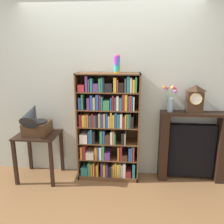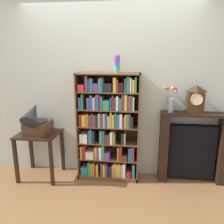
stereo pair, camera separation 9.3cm
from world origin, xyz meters
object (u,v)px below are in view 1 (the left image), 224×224
object	(u,v)px
side_table_left	(39,144)
fireplace_mantel	(191,147)
bookshelf	(108,129)
mantel_clock	(195,99)
flower_vase	(171,101)
cup_stack	(117,64)
gramophone	(35,121)

from	to	relation	value
side_table_left	fireplace_mantel	world-z (taller)	fireplace_mantel
bookshelf	mantel_clock	size ratio (longest dim) A/B	4.11
fireplace_mantel	flower_vase	world-z (taller)	flower_vase
cup_stack	flower_vase	bearing A→B (deg)	3.51
cup_stack	side_table_left	xyz separation A→B (m)	(-1.14, -0.10, -1.15)
side_table_left	mantel_clock	xyz separation A→B (m)	(2.20, 0.14, 0.69)
cup_stack	side_table_left	world-z (taller)	cup_stack
gramophone	fireplace_mantel	world-z (taller)	gramophone
bookshelf	mantel_clock	distance (m)	1.28
cup_stack	mantel_clock	world-z (taller)	cup_stack
mantel_clock	bookshelf	bearing A→B (deg)	-177.95
fireplace_mantel	flower_vase	size ratio (longest dim) A/B	2.78
bookshelf	gramophone	distance (m)	1.03
bookshelf	gramophone	bearing A→B (deg)	-170.88
bookshelf	side_table_left	world-z (taller)	bookshelf
cup_stack	fireplace_mantel	bearing A→B (deg)	3.16
side_table_left	fireplace_mantel	distance (m)	2.23
side_table_left	flower_vase	distance (m)	2.00
mantel_clock	gramophone	bearing A→B (deg)	-174.68
bookshelf	cup_stack	distance (m)	0.94
bookshelf	fireplace_mantel	distance (m)	1.24
side_table_left	gramophone	world-z (taller)	gramophone
gramophone	flower_vase	distance (m)	1.92
gramophone	flower_vase	size ratio (longest dim) A/B	1.42
cup_stack	mantel_clock	bearing A→B (deg)	2.16
bookshelf	cup_stack	xyz separation A→B (m)	(0.13, 0.00, 0.93)
side_table_left	flower_vase	world-z (taller)	flower_vase
gramophone	fireplace_mantel	xyz separation A→B (m)	(2.23, 0.22, -0.39)
flower_vase	bookshelf	bearing A→B (deg)	-176.84
cup_stack	gramophone	xyz separation A→B (m)	(-1.14, -0.16, -0.79)
bookshelf	flower_vase	world-z (taller)	bookshelf
mantel_clock	flower_vase	xyz separation A→B (m)	(-0.32, 0.01, -0.03)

